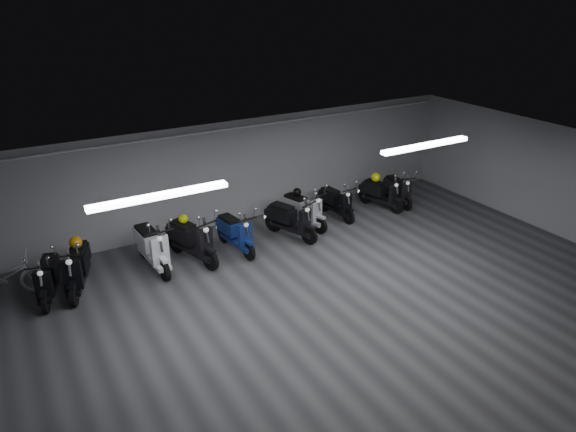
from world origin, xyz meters
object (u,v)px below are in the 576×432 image
scooter_8 (382,188)px  bicycle (3,272)px  scooter_1 (76,261)px  scooter_2 (151,240)px  scooter_6 (304,204)px  scooter_9 (399,185)px  helmet_3 (376,177)px  helmet_1 (297,192)px  scooter_7 (337,197)px  scooter_4 (235,227)px  helmet_0 (183,219)px  scooter_5 (291,214)px  helmet_2 (76,242)px  scooter_3 (191,233)px  scooter_0 (47,272)px

scooter_8 → bicycle: scooter_8 is taller
scooter_1 → scooter_8: bearing=21.3°
scooter_2 → bicycle: bearing=168.4°
scooter_1 → scooter_6: 5.80m
scooter_1 → scooter_6: size_ratio=1.06×
scooter_9 → scooter_2: bearing=-169.0°
scooter_8 → helmet_3: (-0.06, 0.22, 0.28)m
scooter_8 → helmet_1: size_ratio=7.09×
scooter_7 → helmet_1: scooter_7 is taller
scooter_4 → helmet_0: bearing=158.7°
scooter_2 → scooter_7: size_ratio=1.19×
scooter_5 → helmet_2: 5.11m
scooter_4 → scooter_8: scooter_4 is taller
scooter_5 → scooter_6: 0.74m
scooter_7 → helmet_0: 4.46m
scooter_1 → bicycle: scooter_1 is taller
scooter_7 → helmet_0: scooter_7 is taller
scooter_4 → helmet_2: 3.59m
scooter_3 → scooter_4: size_ratio=1.12×
scooter_4 → scooter_7: bearing=0.5°
helmet_0 → helmet_1: helmet_0 is taller
scooter_5 → scooter_6: size_ratio=1.02×
scooter_1 → scooter_3: bearing=19.4°
scooter_1 → bicycle: size_ratio=1.07×
scooter_6 → scooter_7: 1.12m
scooter_2 → scooter_3: bearing=-10.5°
scooter_7 → bicycle: size_ratio=0.94×
helmet_2 → scooter_3: bearing=-5.7°
scooter_7 → helmet_3: (1.44, 0.10, 0.29)m
helmet_0 → helmet_3: (5.88, 0.24, -0.10)m
scooter_6 → bicycle: scooter_6 is taller
scooter_4 → helmet_0: (-1.17, 0.30, 0.36)m
scooter_6 → scooter_7: scooter_6 is taller
scooter_0 → scooter_3: scooter_3 is taller
scooter_4 → helmet_3: scooter_4 is taller
scooter_5 → helmet_0: 2.74m
scooter_0 → bicycle: scooter_0 is taller
scooter_0 → bicycle: 0.95m
scooter_6 → bicycle: size_ratio=1.01×
scooter_4 → scooter_5: (1.53, -0.04, 0.03)m
scooter_0 → scooter_2: (2.23, 0.13, 0.10)m
helmet_1 → bicycle: bearing=-179.6°
scooter_0 → scooter_6: scooter_6 is taller
scooter_2 → scooter_8: bearing=-2.7°
scooter_7 → scooter_8: scooter_8 is taller
scooter_0 → scooter_6: 6.39m
scooter_0 → scooter_5: 5.76m
scooter_0 → scooter_9: bearing=18.4°
scooter_6 → helmet_1: scooter_6 is taller
scooter_0 → bicycle: (-0.78, 0.53, -0.06)m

